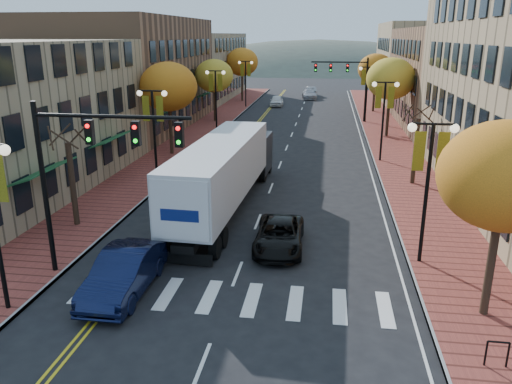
% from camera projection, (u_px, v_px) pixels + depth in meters
% --- Properties ---
extents(ground, '(200.00, 200.00, 0.00)m').
position_uv_depth(ground, '(216.00, 328.00, 16.62)').
color(ground, black).
rests_on(ground, ground).
extents(sidewalk_left, '(4.00, 85.00, 0.15)m').
position_uv_depth(sidewalk_left, '(198.00, 134.00, 48.48)').
color(sidewalk_left, brown).
rests_on(sidewalk_left, ground).
extents(sidewalk_right, '(4.00, 85.00, 0.15)m').
position_uv_depth(sidewalk_right, '(388.00, 140.00, 46.05)').
color(sidewalk_right, brown).
rests_on(sidewalk_right, ground).
extents(building_left_mid, '(12.00, 24.00, 11.00)m').
position_uv_depth(building_left_mid, '(129.00, 74.00, 51.23)').
color(building_left_mid, brown).
rests_on(building_left_mid, ground).
extents(building_left_far, '(12.00, 26.00, 9.50)m').
position_uv_depth(building_left_far, '(193.00, 66.00, 75.05)').
color(building_left_far, '#9E8966').
rests_on(building_left_far, ground).
extents(building_right_mid, '(15.00, 24.00, 10.00)m').
position_uv_depth(building_right_mid, '(475.00, 78.00, 52.24)').
color(building_right_mid, brown).
rests_on(building_right_mid, ground).
extents(building_right_far, '(15.00, 20.00, 11.00)m').
position_uv_depth(building_right_far, '(434.00, 62.00, 72.85)').
color(building_right_far, '#9E8966').
rests_on(building_right_far, ground).
extents(tree_left_a, '(0.28, 0.28, 4.20)m').
position_uv_depth(tree_left_a, '(73.00, 184.00, 24.71)').
color(tree_left_a, '#382619').
rests_on(tree_left_a, sidewalk_left).
extents(tree_left_b, '(4.48, 4.48, 7.21)m').
position_uv_depth(tree_left_b, '(169.00, 87.00, 38.84)').
color(tree_left_b, '#382619').
rests_on(tree_left_b, sidewalk_left).
extents(tree_left_c, '(4.16, 4.16, 6.69)m').
position_uv_depth(tree_left_c, '(214.00, 76.00, 54.06)').
color(tree_left_c, '#382619').
rests_on(tree_left_c, sidewalk_left).
extents(tree_left_d, '(4.61, 4.61, 7.42)m').
position_uv_depth(tree_left_d, '(242.00, 62.00, 70.88)').
color(tree_left_d, '#382619').
rests_on(tree_left_d, sidewalk_left).
extents(tree_right_a, '(4.16, 4.16, 6.69)m').
position_uv_depth(tree_right_a, '(504.00, 176.00, 15.76)').
color(tree_right_a, '#382619').
rests_on(tree_right_a, sidewalk_right).
extents(tree_right_b, '(0.28, 0.28, 4.20)m').
position_uv_depth(tree_right_b, '(415.00, 151.00, 31.71)').
color(tree_right_b, '#382619').
rests_on(tree_right_b, sidewalk_right).
extents(tree_right_c, '(4.48, 4.48, 7.21)m').
position_uv_depth(tree_right_c, '(391.00, 79.00, 45.84)').
color(tree_right_c, '#382619').
rests_on(tree_right_c, sidewalk_right).
extents(tree_right_d, '(4.35, 4.35, 7.00)m').
position_uv_depth(tree_right_d, '(376.00, 69.00, 60.99)').
color(tree_right_d, '#382619').
rests_on(tree_right_d, sidewalk_right).
extents(lamp_left_b, '(1.96, 0.36, 6.05)m').
position_uv_depth(lamp_left_b, '(153.00, 118.00, 31.44)').
color(lamp_left_b, black).
rests_on(lamp_left_b, ground).
extents(lamp_left_c, '(1.96, 0.36, 6.05)m').
position_uv_depth(lamp_left_c, '(216.00, 89.00, 48.42)').
color(lamp_left_c, black).
rests_on(lamp_left_c, ground).
extents(lamp_left_d, '(1.96, 0.36, 6.05)m').
position_uv_depth(lamp_left_d, '(246.00, 75.00, 65.41)').
color(lamp_left_d, black).
rests_on(lamp_left_d, ground).
extents(lamp_right_a, '(1.96, 0.36, 6.05)m').
position_uv_depth(lamp_right_a, '(429.00, 166.00, 19.97)').
color(lamp_right_a, black).
rests_on(lamp_right_a, ground).
extents(lamp_right_b, '(1.96, 0.36, 6.05)m').
position_uv_depth(lamp_right_b, '(384.00, 106.00, 36.95)').
color(lamp_right_b, black).
rests_on(lamp_right_b, ground).
extents(lamp_right_c, '(1.96, 0.36, 6.05)m').
position_uv_depth(lamp_right_c, '(367.00, 83.00, 53.94)').
color(lamp_right_c, black).
rests_on(lamp_right_c, ground).
extents(traffic_mast_near, '(6.10, 0.35, 7.00)m').
position_uv_depth(traffic_mast_near, '(88.00, 158.00, 18.70)').
color(traffic_mast_near, black).
rests_on(traffic_mast_near, ground).
extents(traffic_mast_far, '(6.10, 0.34, 7.00)m').
position_uv_depth(traffic_mast_far, '(349.00, 77.00, 54.02)').
color(traffic_mast_far, black).
rests_on(traffic_mast_far, ground).
extents(semi_truck, '(3.27, 16.20, 4.03)m').
position_uv_depth(semi_truck, '(227.00, 168.00, 27.39)').
color(semi_truck, black).
rests_on(semi_truck, ground).
extents(navy_sedan, '(1.76, 5.04, 1.66)m').
position_uv_depth(navy_sedan, '(124.00, 272.00, 18.67)').
color(navy_sedan, black).
rests_on(navy_sedan, ground).
extents(black_suv, '(2.25, 4.68, 1.29)m').
position_uv_depth(black_suv, '(279.00, 235.00, 22.60)').
color(black_suv, black).
rests_on(black_suv, ground).
extents(car_far_white, '(1.82, 4.22, 1.42)m').
position_uv_depth(car_far_white, '(277.00, 101.00, 67.89)').
color(car_far_white, silver).
rests_on(car_far_white, ground).
extents(car_far_silver, '(2.57, 5.15, 1.44)m').
position_uv_depth(car_far_silver, '(309.00, 94.00, 75.70)').
color(car_far_silver, '#9A99A0').
rests_on(car_far_silver, ground).
extents(car_far_oncoming, '(1.94, 4.51, 1.45)m').
position_uv_depth(car_far_oncoming, '(311.00, 91.00, 79.19)').
color(car_far_oncoming, '#98999F').
rests_on(car_far_oncoming, ground).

